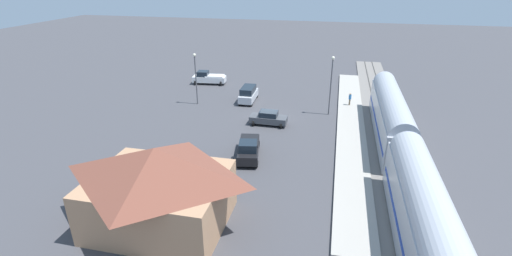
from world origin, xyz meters
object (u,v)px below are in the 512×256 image
object	(u,v)px
pickup_black	(249,148)
light_pole_lot_center	(196,72)
passenger_train	(404,153)
light_pole_near_platform	(331,79)
pedestrian_on_platform	(350,98)
sedan_charcoal	(268,118)
station_building	(158,185)
pickup_white	(209,78)
suv_silver	(248,94)

from	to	relation	value
pickup_black	light_pole_lot_center	xyz separation A→B (m)	(10.89, -14.04, 3.53)
pickup_black	passenger_train	bearing A→B (deg)	173.92
light_pole_near_platform	pedestrian_on_platform	bearing A→B (deg)	-127.32
pickup_black	sedan_charcoal	world-z (taller)	pickup_black
station_building	light_pole_lot_center	bearing A→B (deg)	-74.52
passenger_train	pickup_white	bearing A→B (deg)	-43.38
suv_silver	light_pole_lot_center	xyz separation A→B (m)	(6.76, 2.59, 3.41)
pickup_white	light_pole_near_platform	xyz separation A→B (m)	(-20.04, 9.94, 3.82)
pickup_white	light_pole_near_platform	size ratio (longest dim) A/B	0.73
suv_silver	pickup_white	distance (m)	11.20
sedan_charcoal	light_pole_near_platform	xyz separation A→B (m)	(-7.04, -5.10, 3.97)
suv_silver	sedan_charcoal	world-z (taller)	suv_silver
pedestrian_on_platform	pickup_white	distance (m)	23.62
pedestrian_on_platform	pickup_black	world-z (taller)	pickup_black
passenger_train	light_pole_lot_center	world-z (taller)	light_pole_lot_center
passenger_train	sedan_charcoal	world-z (taller)	passenger_train
suv_silver	light_pole_near_platform	distance (m)	12.37
pedestrian_on_platform	light_pole_near_platform	world-z (taller)	light_pole_near_platform
station_building	pedestrian_on_platform	bearing A→B (deg)	-115.68
passenger_train	pedestrian_on_platform	xyz separation A→B (m)	(4.12, -18.95, -1.58)
pedestrian_on_platform	pickup_white	xyz separation A→B (m)	(22.73, -6.42, -0.25)
suv_silver	light_pole_near_platform	world-z (taller)	light_pole_near_platform
pedestrian_on_platform	suv_silver	distance (m)	14.20
pickup_white	pickup_black	bearing A→B (deg)	117.98
light_pole_lot_center	station_building	bearing A→B (deg)	105.48
pickup_white	light_pole_lot_center	bearing A→B (deg)	100.33
station_building	light_pole_near_platform	bearing A→B (deg)	-113.83
sedan_charcoal	light_pole_lot_center	distance (m)	12.91
pickup_black	light_pole_near_platform	world-z (taller)	light_pole_near_platform
pedestrian_on_platform	sedan_charcoal	size ratio (longest dim) A/B	0.38
pickup_black	pedestrian_on_platform	bearing A→B (deg)	-119.95
suv_silver	pickup_white	bearing A→B (deg)	-40.19
pickup_white	sedan_charcoal	bearing A→B (deg)	130.86
station_building	suv_silver	bearing A→B (deg)	-89.41
pedestrian_on_platform	light_pole_lot_center	size ratio (longest dim) A/B	0.24
suv_silver	sedan_charcoal	size ratio (longest dim) A/B	1.09
pickup_white	suv_silver	bearing A→B (deg)	139.81
sedan_charcoal	light_pole_near_platform	world-z (taller)	light_pole_near_platform
station_building	light_pole_near_platform	size ratio (longest dim) A/B	1.33
pickup_white	station_building	bearing A→B (deg)	104.07
passenger_train	station_building	distance (m)	20.56
passenger_train	sedan_charcoal	bearing A→B (deg)	-36.75
pedestrian_on_platform	sedan_charcoal	distance (m)	13.00
pickup_black	sedan_charcoal	distance (m)	8.83
pickup_black	station_building	bearing A→B (deg)	71.46
sedan_charcoal	light_pole_near_platform	size ratio (longest dim) A/B	0.59
passenger_train	pedestrian_on_platform	bearing A→B (deg)	-77.75
suv_silver	passenger_train	bearing A→B (deg)	135.23
passenger_train	light_pole_near_platform	distance (m)	16.98
passenger_train	suv_silver	world-z (taller)	passenger_train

